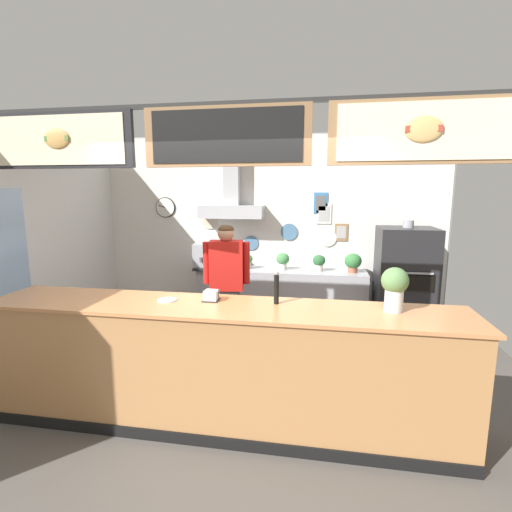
{
  "coord_description": "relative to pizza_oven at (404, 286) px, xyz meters",
  "views": [
    {
      "loc": [
        0.84,
        -3.33,
        2.06
      ],
      "look_at": [
        0.12,
        0.82,
        1.34
      ],
      "focal_mm": 26.6,
      "sensor_mm": 36.0,
      "label": 1
    }
  ],
  "objects": [
    {
      "name": "back_wall_assembly",
      "position": [
        -2.0,
        0.51,
        0.76
      ],
      "size": [
        5.4,
        2.79,
        2.92
      ],
      "color": "gray",
      "rests_on": "ground_plane"
    },
    {
      "name": "back_prep_counter",
      "position": [
        -1.71,
        0.29,
        -0.36
      ],
      "size": [
        2.52,
        0.53,
        0.89
      ],
      "color": "#A3A5AD",
      "rests_on": "ground_plane"
    },
    {
      "name": "potted_basil",
      "position": [
        -2.23,
        0.29,
        0.23
      ],
      "size": [
        0.15,
        0.15,
        0.22
      ],
      "color": "beige",
      "rests_on": "back_prep_counter"
    },
    {
      "name": "napkin_holder",
      "position": [
        -2.09,
        -2.13,
        0.35
      ],
      "size": [
        0.15,
        0.14,
        0.11
      ],
      "color": "#262628",
      "rests_on": "service_counter"
    },
    {
      "name": "basil_vase",
      "position": [
        -0.54,
        -2.17,
        0.5
      ],
      "size": [
        0.22,
        0.22,
        0.36
      ],
      "color": "silver",
      "rests_on": "service_counter"
    },
    {
      "name": "potted_rosemary",
      "position": [
        -1.16,
        0.3,
        0.24
      ],
      "size": [
        0.19,
        0.19,
        0.24
      ],
      "color": "beige",
      "rests_on": "back_prep_counter"
    },
    {
      "name": "condiment_plate",
      "position": [
        -2.48,
        -2.2,
        0.31
      ],
      "size": [
        0.17,
        0.17,
        0.01
      ],
      "color": "white",
      "rests_on": "service_counter"
    },
    {
      "name": "pizza_oven",
      "position": [
        0.0,
        0.0,
        0.0
      ],
      "size": [
        0.74,
        0.73,
        1.69
      ],
      "color": "#232326",
      "rests_on": "ground_plane"
    },
    {
      "name": "service_counter",
      "position": [
        -1.97,
        -2.27,
        -0.25
      ],
      "size": [
        4.18,
        0.7,
        1.1
      ],
      "color": "#B77F4C",
      "rests_on": "ground_plane"
    },
    {
      "name": "pepper_grinder",
      "position": [
        -1.5,
        -2.13,
        0.45
      ],
      "size": [
        0.04,
        0.04,
        0.29
      ],
      "color": "black",
      "rests_on": "service_counter"
    },
    {
      "name": "potted_sage",
      "position": [
        -0.67,
        0.29,
        0.25
      ],
      "size": [
        0.24,
        0.24,
        0.28
      ],
      "color": "#9E563D",
      "rests_on": "back_prep_counter"
    },
    {
      "name": "potted_oregano",
      "position": [
        -1.69,
        0.31,
        0.24
      ],
      "size": [
        0.2,
        0.2,
        0.25
      ],
      "color": "beige",
      "rests_on": "back_prep_counter"
    },
    {
      "name": "shop_worker",
      "position": [
        -2.22,
        -1.04,
        0.12
      ],
      "size": [
        0.54,
        0.28,
        1.68
      ],
      "rotation": [
        0.0,
        0.0,
        3.3
      ],
      "color": "#232328",
      "rests_on": "ground_plane"
    },
    {
      "name": "espresso_machine",
      "position": [
        -2.78,
        0.27,
        0.29
      ],
      "size": [
        0.51,
        0.52,
        0.39
      ],
      "color": "#A3A5AD",
      "rests_on": "back_prep_counter"
    },
    {
      "name": "ground_plane",
      "position": [
        -1.97,
        -1.96,
        -0.8
      ],
      "size": [
        6.49,
        6.49,
        0.0
      ],
      "primitive_type": "plane",
      "color": "#514C47"
    }
  ]
}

